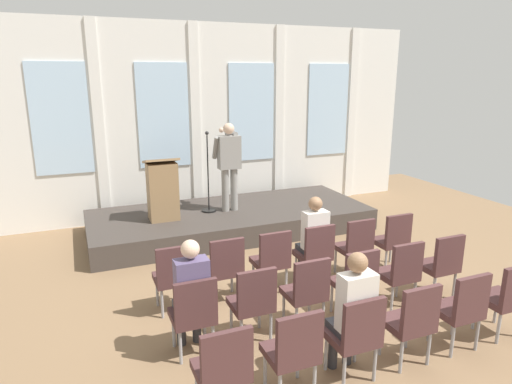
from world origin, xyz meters
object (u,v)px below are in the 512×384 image
object	(u,v)px
chair_r0_c1	(225,266)
audience_r0_c3	(313,236)
chair_r0_c0	(174,274)
chair_r2_c0	(223,366)
mic_stand	(209,194)
chair_r1_c4	(401,270)
chair_r0_c5	(393,238)
chair_r2_c3	(412,319)
lectern	(163,190)
chair_r0_c2	(272,258)
chair_r1_c5	(442,262)
chair_r0_c3	(315,251)
audience_r1_c0	(191,291)
audience_r2_c2	(353,309)
chair_r2_c5	(507,295)
speaker	(229,161)
chair_r2_c2	(356,333)
chair_r1_c3	(356,279)
chair_r2_c4	(462,306)
chair_r1_c0	(194,311)
chair_r2_c1	(294,348)
chair_r1_c1	(253,300)
chair_r0_c4	(356,244)

from	to	relation	value
chair_r0_c1	audience_r0_c3	world-z (taller)	audience_r0_c3
chair_r0_c0	chair_r2_c0	world-z (taller)	same
mic_stand	chair_r1_c4	distance (m)	4.09
chair_r0_c5	chair_r2_c3	distance (m)	2.44
lectern	chair_r2_c3	distance (m)	4.98
chair_r0_c2	chair_r1_c5	world-z (taller)	same
chair_r0_c3	chair_r2_c0	xyz separation A→B (m)	(-2.07, -2.02, 0.00)
audience_r1_c0	audience_r2_c2	distance (m)	1.71
audience_r2_c2	chair_r2_c5	size ratio (longest dim) A/B	1.45
chair_r1_c5	chair_r0_c1	bearing A→B (deg)	159.88
speaker	chair_r0_c3	xyz separation A→B (m)	(0.37, -2.72, -0.87)
chair_r0_c5	chair_r2_c2	distance (m)	2.89
mic_stand	audience_r2_c2	xyz separation A→B (m)	(0.08, -4.75, 0.00)
audience_r1_c0	chair_r0_c2	bearing A→B (deg)	33.99
chair_r1_c4	chair_r0_c3	bearing A→B (deg)	124.31
audience_r1_c0	chair_r1_c3	distance (m)	2.08
chair_r0_c3	chair_r1_c3	world-z (taller)	same
chair_r2_c0	chair_r2_c4	xyz separation A→B (m)	(2.76, 0.00, 0.00)
audience_r0_c3	chair_r2_c4	size ratio (longest dim) A/B	1.41
mic_stand	chair_r2_c5	xyz separation A→B (m)	(2.14, -4.83, -0.22)
speaker	audience_r2_c2	size ratio (longest dim) A/B	1.25
chair_r0_c1	chair_r2_c3	xyz separation A→B (m)	(1.38, -2.02, 0.00)
mic_stand	chair_r0_c3	xyz separation A→B (m)	(0.77, -2.81, -0.22)
lectern	audience_r0_c3	bearing A→B (deg)	-56.95
chair_r1_c0	chair_r2_c2	world-z (taller)	same
speaker	chair_r0_c2	size ratio (longest dim) A/B	1.81
speaker	chair_r1_c4	bearing A→B (deg)	-74.15
chair_r1_c5	chair_r2_c1	xyz separation A→B (m)	(-2.76, -1.01, 0.00)
chair_r1_c3	chair_r2_c0	bearing A→B (deg)	-153.97
chair_r0_c1	chair_r2_c4	size ratio (longest dim) A/B	1.00
chair_r0_c5	audience_r1_c0	xyz separation A→B (m)	(-3.44, -0.93, 0.21)
chair_r2_c3	speaker	bearing A→B (deg)	94.47
lectern	chair_r2_c4	xyz separation A→B (m)	(2.36, -4.67, -0.44)
mic_stand	audience_r0_c3	size ratio (longest dim) A/B	1.17
audience_r1_c0	chair_r1_c1	world-z (taller)	audience_r1_c0
chair_r0_c5	audience_r2_c2	xyz separation A→B (m)	(-2.07, -1.94, 0.22)
chair_r0_c2	chair_r2_c2	bearing A→B (deg)	-90.00
chair_r0_c5	chair_r2_c2	size ratio (longest dim) A/B	1.00
lectern	chair_r0_c2	xyz separation A→B (m)	(0.98, -2.65, -0.44)
chair_r2_c1	audience_r2_c2	distance (m)	0.73
chair_r1_c5	chair_r2_c0	size ratio (longest dim) A/B	1.00
chair_r0_c4	audience_r1_c0	xyz separation A→B (m)	(-2.76, -0.93, 0.21)
speaker	chair_r1_c1	distance (m)	3.96
chair_r0_c5	chair_r1_c5	bearing A→B (deg)	-90.00
chair_r2_c4	chair_r2_c5	distance (m)	0.69
audience_r1_c0	chair_r2_c1	size ratio (longest dim) A/B	1.42
chair_r0_c4	chair_r2_c4	size ratio (longest dim) A/B	1.00
audience_r0_c3	chair_r1_c1	world-z (taller)	audience_r0_c3
audience_r1_c0	chair_r2_c4	bearing A→B (deg)	-21.58
chair_r1_c0	chair_r2_c0	xyz separation A→B (m)	(0.00, -1.01, 0.00)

